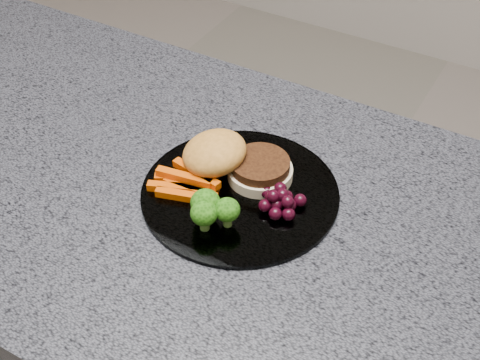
{
  "coord_description": "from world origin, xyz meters",
  "views": [
    {
      "loc": [
        0.44,
        -0.53,
        1.5
      ],
      "look_at": [
        0.12,
        0.03,
        0.93
      ],
      "focal_mm": 50.0,
      "sensor_mm": 36.0,
      "label": 1
    }
  ],
  "objects": [
    {
      "name": "plate",
      "position": [
        0.12,
        0.03,
        0.9
      ],
      "size": [
        0.26,
        0.26,
        0.01
      ],
      "primitive_type": "cylinder",
      "color": "white",
      "rests_on": "countertop"
    },
    {
      "name": "countertop",
      "position": [
        0.0,
        0.0,
        0.88
      ],
      "size": [
        1.2,
        0.6,
        0.04
      ],
      "primitive_type": "cube",
      "color": "#4E4E58",
      "rests_on": "island_cabinet"
    },
    {
      "name": "burger",
      "position": [
        0.09,
        0.05,
        0.93
      ],
      "size": [
        0.17,
        0.13,
        0.05
      ],
      "rotation": [
        0.0,
        0.0,
        0.34
      ],
      "color": "beige",
      "rests_on": "plate"
    },
    {
      "name": "grape_bunch",
      "position": [
        0.18,
        0.03,
        0.92
      ],
      "size": [
        0.06,
        0.05,
        0.03
      ],
      "rotation": [
        0.0,
        0.0,
        0.25
      ],
      "color": "black",
      "rests_on": "plate"
    },
    {
      "name": "broccoli",
      "position": [
        0.12,
        -0.04,
        0.93
      ],
      "size": [
        0.06,
        0.05,
        0.04
      ],
      "rotation": [
        0.0,
        0.0,
        -0.07
      ],
      "color": "#537E2D",
      "rests_on": "plate"
    },
    {
      "name": "carrot_sticks",
      "position": [
        0.06,
        -0.0,
        0.91
      ],
      "size": [
        0.1,
        0.07,
        0.02
      ],
      "rotation": [
        0.0,
        0.0,
        -0.1
      ],
      "color": "#CB4703",
      "rests_on": "plate"
    }
  ]
}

